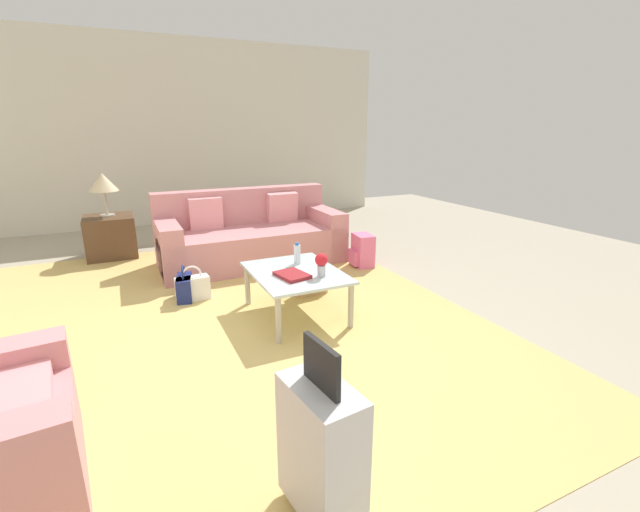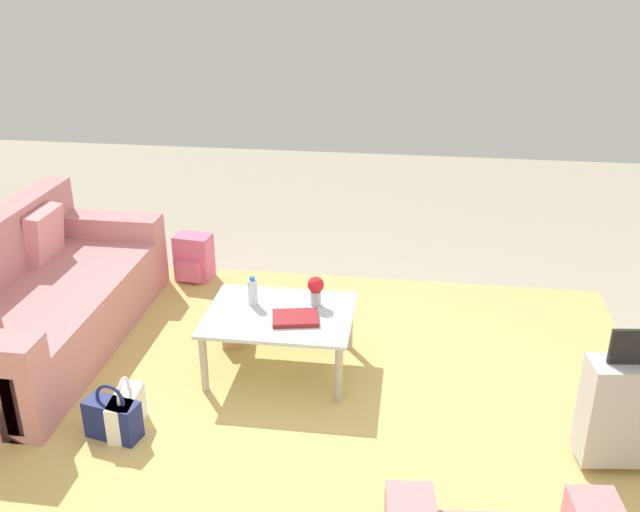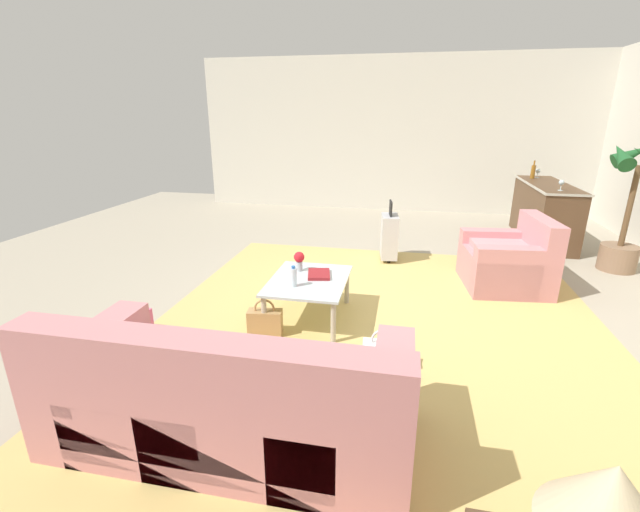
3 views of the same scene
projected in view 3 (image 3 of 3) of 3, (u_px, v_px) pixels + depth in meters
name	position (u px, v px, depth m)	size (l,w,h in m)	color
ground_plane	(362.00, 306.00, 4.65)	(12.00, 12.00, 0.00)	#A89E89
wall_left	(391.00, 135.00, 8.86)	(0.12, 8.00, 3.10)	beige
area_rug	(376.00, 334.00, 4.05)	(5.20, 4.40, 0.01)	tan
couch	(227.00, 403.00, 2.62)	(0.99, 2.22, 0.90)	#C67F84
armchair	(511.00, 263.00, 5.08)	(1.03, 1.00, 0.85)	#C67F84
coffee_table	(309.00, 284.00, 4.25)	(0.97, 0.75, 0.43)	silver
water_bottle	(294.00, 277.00, 4.04)	(0.06, 0.06, 0.20)	silver
coffee_table_book	(319.00, 274.00, 4.33)	(0.29, 0.22, 0.03)	maroon
flower_vase	(299.00, 259.00, 4.43)	(0.11, 0.11, 0.21)	#B2B7BC
table_lamp	(609.00, 503.00, 1.18)	(0.36, 0.36, 0.56)	#ADA899
bar_console	(544.00, 212.00, 6.89)	(1.91, 0.62, 0.93)	#513823
wine_glass_leftmost	(538.00, 171.00, 7.32)	(0.08, 0.08, 0.15)	silver
wine_glass_left_of_centre	(561.00, 183.00, 6.11)	(0.08, 0.08, 0.15)	silver
wine_bottle_amber	(533.00, 171.00, 7.25)	(0.07, 0.07, 0.30)	brown
suitcase_silver	(389.00, 236.00, 5.98)	(0.42, 0.27, 0.85)	#B7B7BC
handbag_white	(382.00, 355.00, 3.46)	(0.16, 0.33, 0.36)	white
handbag_tan	(265.00, 321.00, 4.02)	(0.18, 0.34, 0.36)	tan
handbag_navy	(391.00, 359.00, 3.40)	(0.34, 0.21, 0.36)	navy
backpack_pink	(134.00, 336.00, 3.62)	(0.32, 0.28, 0.40)	pink
potted_palm	(629.00, 208.00, 5.45)	(0.64, 0.64, 1.69)	#84664C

